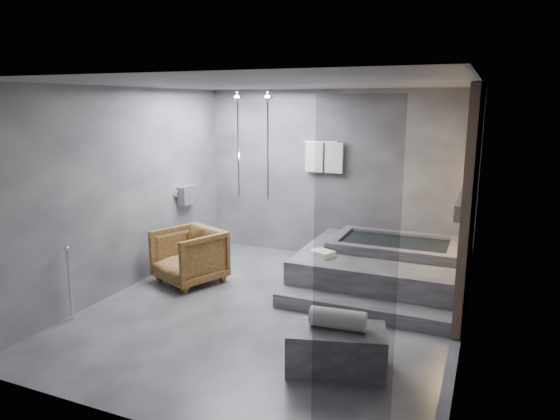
% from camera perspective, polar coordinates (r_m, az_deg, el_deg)
% --- Properties ---
extents(room, '(5.00, 5.04, 2.82)m').
position_cam_1_polar(room, '(6.07, 3.56, 4.03)').
color(room, '#333235').
rests_on(room, ground).
extents(tub_deck, '(2.20, 2.00, 0.50)m').
position_cam_1_polar(tub_deck, '(7.38, 11.41, -6.52)').
color(tub_deck, '#38383B').
rests_on(tub_deck, ground).
extents(tub_step, '(2.20, 0.36, 0.18)m').
position_cam_1_polar(tub_step, '(6.36, 9.12, -11.11)').
color(tub_step, '#38383B').
rests_on(tub_step, ground).
extents(concrete_bench, '(1.06, 0.76, 0.43)m').
position_cam_1_polar(concrete_bench, '(5.13, 6.44, -15.52)').
color(concrete_bench, '#363739').
rests_on(concrete_bench, ground).
extents(driftwood_chair, '(1.12, 1.13, 0.79)m').
position_cam_1_polar(driftwood_chair, '(7.42, -10.34, -5.19)').
color(driftwood_chair, '#412810').
rests_on(driftwood_chair, ground).
extents(rolled_towel, '(0.56, 0.24, 0.20)m').
position_cam_1_polar(rolled_towel, '(5.01, 6.64, -12.25)').
color(rolled_towel, silver).
rests_on(rolled_towel, concrete_bench).
extents(deck_towel, '(0.37, 0.33, 0.08)m').
position_cam_1_polar(deck_towel, '(6.96, 4.88, -4.97)').
color(deck_towel, white).
rests_on(deck_towel, tub_deck).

